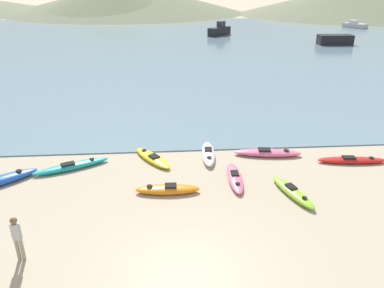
% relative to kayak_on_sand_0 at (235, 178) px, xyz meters
% --- Properties ---
extents(ground_plane, '(400.00, 400.00, 0.00)m').
position_rel_kayak_on_sand_0_xyz_m(ground_plane, '(-2.50, -5.59, -0.13)').
color(ground_plane, tan).
extents(bay_water, '(160.00, 70.00, 0.06)m').
position_rel_kayak_on_sand_0_xyz_m(bay_water, '(-2.50, 38.14, -0.10)').
color(bay_water, slate).
rests_on(bay_water, ground_plane).
extents(far_hill_right, '(53.29, 53.29, 6.53)m').
position_rel_kayak_on_sand_0_xyz_m(far_hill_right, '(42.28, 80.85, 3.13)').
color(far_hill_right, '#6B7056').
rests_on(far_hill_right, ground_plane).
extents(kayak_on_sand_0, '(0.71, 2.75, 0.31)m').
position_rel_kayak_on_sand_0_xyz_m(kayak_on_sand_0, '(0.00, 0.00, 0.00)').
color(kayak_on_sand_0, '#E5668C').
rests_on(kayak_on_sand_0, ground_plane).
extents(kayak_on_sand_2, '(3.34, 1.98, 0.32)m').
position_rel_kayak_on_sand_0_xyz_m(kayak_on_sand_2, '(-7.27, 1.63, 0.01)').
color(kayak_on_sand_2, teal).
rests_on(kayak_on_sand_2, ground_plane).
extents(kayak_on_sand_3, '(3.32, 0.89, 0.30)m').
position_rel_kayak_on_sand_0_xyz_m(kayak_on_sand_3, '(5.85, 1.29, -0.00)').
color(kayak_on_sand_3, red).
rests_on(kayak_on_sand_3, ground_plane).
extents(kayak_on_sand_4, '(1.35, 2.78, 0.34)m').
position_rel_kayak_on_sand_0_xyz_m(kayak_on_sand_4, '(2.10, -1.36, 0.02)').
color(kayak_on_sand_4, '#8CCC2D').
rests_on(kayak_on_sand_4, ground_plane).
extents(kayak_on_sand_5, '(2.64, 0.81, 0.36)m').
position_rel_kayak_on_sand_0_xyz_m(kayak_on_sand_5, '(-2.92, -0.80, 0.02)').
color(kayak_on_sand_5, orange).
rests_on(kayak_on_sand_5, ground_plane).
extents(kayak_on_sand_6, '(0.81, 2.79, 0.37)m').
position_rel_kayak_on_sand_0_xyz_m(kayak_on_sand_6, '(-0.88, 2.44, 0.03)').
color(kayak_on_sand_6, white).
rests_on(kayak_on_sand_6, ground_plane).
extents(kayak_on_sand_7, '(2.11, 2.71, 0.30)m').
position_rel_kayak_on_sand_0_xyz_m(kayak_on_sand_7, '(-3.60, 2.24, -0.01)').
color(kayak_on_sand_7, yellow).
rests_on(kayak_on_sand_7, ground_plane).
extents(kayak_on_sand_8, '(3.37, 1.19, 0.35)m').
position_rel_kayak_on_sand_0_xyz_m(kayak_on_sand_8, '(2.05, 2.36, 0.02)').
color(kayak_on_sand_8, '#E5668C').
rests_on(kayak_on_sand_8, ground_plane).
extents(person_near_foreground, '(0.32, 0.21, 1.56)m').
position_rel_kayak_on_sand_0_xyz_m(person_near_foreground, '(-7.49, -4.47, 0.76)').
color(person_near_foreground, gray).
rests_on(person_near_foreground, ground_plane).
extents(moored_boat_1, '(3.78, 4.39, 1.31)m').
position_rel_kayak_on_sand_0_xyz_m(moored_boat_1, '(31.51, 53.65, 0.38)').
color(moored_boat_1, '#B2B2B7').
rests_on(moored_boat_1, bay_water).
extents(moored_boat_2, '(3.95, 4.02, 2.09)m').
position_rel_kayak_on_sand_0_xyz_m(moored_boat_2, '(5.82, 45.55, 0.66)').
color(moored_boat_2, black).
rests_on(moored_boat_2, bay_water).
extents(moored_boat_3, '(4.50, 2.09, 1.26)m').
position_rel_kayak_on_sand_0_xyz_m(moored_boat_3, '(19.84, 35.41, 0.56)').
color(moored_boat_3, black).
rests_on(moored_boat_3, bay_water).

